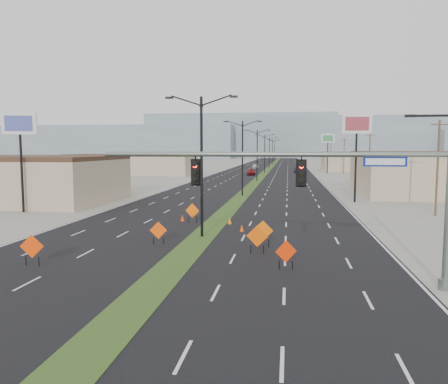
# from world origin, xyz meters

# --- Properties ---
(ground) EXTENTS (600.00, 600.00, 0.00)m
(ground) POSITION_xyz_m (0.00, 0.00, 0.00)
(ground) COLOR gray
(ground) RESTS_ON ground
(road_surface) EXTENTS (25.00, 400.00, 0.02)m
(road_surface) POSITION_xyz_m (0.00, 100.00, 0.00)
(road_surface) COLOR black
(road_surface) RESTS_ON ground
(median_strip) EXTENTS (2.00, 400.00, 0.04)m
(median_strip) POSITION_xyz_m (0.00, 100.00, 0.00)
(median_strip) COLOR #2D491A
(median_strip) RESTS_ON ground
(building_sw_far) EXTENTS (30.00, 14.00, 4.50)m
(building_sw_far) POSITION_xyz_m (-32.00, 85.00, 2.25)
(building_sw_far) COLOR tan
(building_sw_far) RESTS_ON ground
(building_se_far) EXTENTS (44.00, 16.00, 5.00)m
(building_se_far) POSITION_xyz_m (38.00, 110.00, 2.50)
(building_se_far) COLOR tan
(building_se_far) RESTS_ON ground
(mesa_west) EXTENTS (180.00, 50.00, 22.00)m
(mesa_west) POSITION_xyz_m (-120.00, 280.00, 11.00)
(mesa_west) COLOR gray
(mesa_west) RESTS_ON ground
(mesa_center) EXTENTS (220.00, 50.00, 28.00)m
(mesa_center) POSITION_xyz_m (40.00, 300.00, 14.00)
(mesa_center) COLOR gray
(mesa_center) RESTS_ON ground
(mesa_backdrop) EXTENTS (140.00, 50.00, 32.00)m
(mesa_backdrop) POSITION_xyz_m (-30.00, 320.00, 16.00)
(mesa_backdrop) COLOR gray
(mesa_backdrop) RESTS_ON ground
(signal_mast) EXTENTS (16.30, 0.60, 8.00)m
(signal_mast) POSITION_xyz_m (8.56, 2.00, 4.79)
(signal_mast) COLOR slate
(signal_mast) RESTS_ON ground
(streetlight_0) EXTENTS (5.15, 0.24, 10.02)m
(streetlight_0) POSITION_xyz_m (0.00, 12.00, 5.42)
(streetlight_0) COLOR black
(streetlight_0) RESTS_ON ground
(streetlight_1) EXTENTS (5.15, 0.24, 10.02)m
(streetlight_1) POSITION_xyz_m (0.00, 40.00, 5.42)
(streetlight_1) COLOR black
(streetlight_1) RESTS_ON ground
(streetlight_2) EXTENTS (5.15, 0.24, 10.02)m
(streetlight_2) POSITION_xyz_m (0.00, 68.00, 5.42)
(streetlight_2) COLOR black
(streetlight_2) RESTS_ON ground
(streetlight_3) EXTENTS (5.15, 0.24, 10.02)m
(streetlight_3) POSITION_xyz_m (0.00, 96.00, 5.42)
(streetlight_3) COLOR black
(streetlight_3) RESTS_ON ground
(streetlight_4) EXTENTS (5.15, 0.24, 10.02)m
(streetlight_4) POSITION_xyz_m (0.00, 124.00, 5.42)
(streetlight_4) COLOR black
(streetlight_4) RESTS_ON ground
(streetlight_5) EXTENTS (5.15, 0.24, 10.02)m
(streetlight_5) POSITION_xyz_m (0.00, 152.00, 5.42)
(streetlight_5) COLOR black
(streetlight_5) RESTS_ON ground
(streetlight_6) EXTENTS (5.15, 0.24, 10.02)m
(streetlight_6) POSITION_xyz_m (0.00, 180.00, 5.42)
(streetlight_6) COLOR black
(streetlight_6) RESTS_ON ground
(utility_pole_0) EXTENTS (1.60, 0.20, 9.00)m
(utility_pole_0) POSITION_xyz_m (20.00, 25.00, 4.67)
(utility_pole_0) COLOR #4C3823
(utility_pole_0) RESTS_ON ground
(utility_pole_1) EXTENTS (1.60, 0.20, 9.00)m
(utility_pole_1) POSITION_xyz_m (20.00, 60.00, 4.67)
(utility_pole_1) COLOR #4C3823
(utility_pole_1) RESTS_ON ground
(utility_pole_2) EXTENTS (1.60, 0.20, 9.00)m
(utility_pole_2) POSITION_xyz_m (20.00, 95.00, 4.67)
(utility_pole_2) COLOR #4C3823
(utility_pole_2) RESTS_ON ground
(utility_pole_3) EXTENTS (1.60, 0.20, 9.00)m
(utility_pole_3) POSITION_xyz_m (20.00, 130.00, 4.67)
(utility_pole_3) COLOR #4C3823
(utility_pole_3) RESTS_ON ground
(car_left) EXTENTS (1.92, 4.58, 1.55)m
(car_left) POSITION_xyz_m (-2.69, 86.33, 0.77)
(car_left) COLOR maroon
(car_left) RESTS_ON ground
(car_mid) EXTENTS (2.02, 4.37, 1.39)m
(car_mid) POSITION_xyz_m (8.66, 98.97, 0.69)
(car_mid) COLOR black
(car_mid) RESTS_ON ground
(car_far) EXTENTS (2.27, 4.87, 1.37)m
(car_far) POSITION_xyz_m (-4.26, 121.12, 0.69)
(car_far) COLOR silver
(car_far) RESTS_ON ground
(construction_sign_0) EXTENTS (1.29, 0.21, 1.73)m
(construction_sign_0) POSITION_xyz_m (-7.61, 3.00, 1.02)
(construction_sign_0) COLOR #F33B05
(construction_sign_0) RESTS_ON ground
(construction_sign_1) EXTENTS (1.14, 0.24, 1.53)m
(construction_sign_1) POSITION_xyz_m (-2.40, 9.19, 0.89)
(construction_sign_1) COLOR #FF4905
(construction_sign_1) RESTS_ON ground
(construction_sign_2) EXTENTS (1.25, 0.27, 1.69)m
(construction_sign_2) POSITION_xyz_m (-2.00, 17.86, 0.99)
(construction_sign_2) COLOR #FF5B05
(construction_sign_2) RESTS_ON ground
(construction_sign_3) EXTENTS (1.33, 0.16, 1.77)m
(construction_sign_3) POSITION_xyz_m (4.31, 7.45, 1.05)
(construction_sign_3) COLOR #DB4D04
(construction_sign_3) RESTS_ON ground
(construction_sign_4) EXTENTS (1.32, 0.27, 1.78)m
(construction_sign_4) POSITION_xyz_m (4.55, 9.18, 1.05)
(construction_sign_4) COLOR #ED6505
(construction_sign_4) RESTS_ON ground
(construction_sign_5) EXTENTS (1.12, 0.48, 1.58)m
(construction_sign_5) POSITION_xyz_m (6.05, 4.22, 0.93)
(construction_sign_5) COLOR #EF2F05
(construction_sign_5) RESTS_ON ground
(cone_0) EXTENTS (0.43, 0.43, 0.56)m
(cone_0) POSITION_xyz_m (2.64, 14.48, 0.28)
(cone_0) COLOR #D64404
(cone_0) RESTS_ON ground
(cone_1) EXTENTS (0.43, 0.43, 0.59)m
(cone_1) POSITION_xyz_m (1.27, 17.64, 0.29)
(cone_1) COLOR orange
(cone_1) RESTS_ON ground
(cone_2) EXTENTS (0.39, 0.39, 0.55)m
(cone_2) POSITION_xyz_m (3.63, 13.03, 0.28)
(cone_2) COLOR #EC3D04
(cone_2) RESTS_ON ground
(cone_3) EXTENTS (0.39, 0.39, 0.57)m
(cone_3) POSITION_xyz_m (-3.03, 18.44, 0.28)
(cone_3) COLOR #EB3A04
(cone_3) RESTS_ON ground
(pole_sign_west) EXTENTS (3.18, 1.31, 9.91)m
(pole_sign_west) POSITION_xyz_m (-20.17, 21.53, 8.11)
(pole_sign_west) COLOR black
(pole_sign_west) RESTS_ON ground
(pole_sign_east_near) EXTENTS (3.40, 0.53, 10.39)m
(pole_sign_east_near) POSITION_xyz_m (14.00, 34.80, 8.53)
(pole_sign_east_near) COLOR black
(pole_sign_east_near) RESTS_ON ground
(pole_sign_east_far) EXTENTS (3.30, 0.52, 10.08)m
(pole_sign_east_far) POSITION_xyz_m (16.03, 95.88, 8.26)
(pole_sign_east_far) COLOR black
(pole_sign_east_far) RESTS_ON ground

